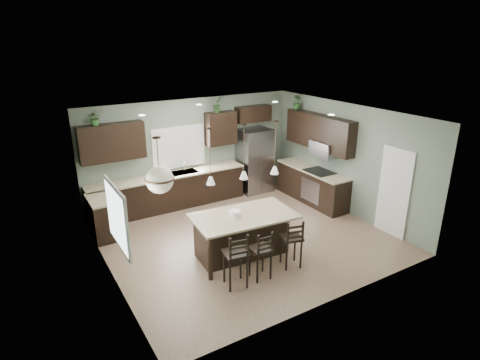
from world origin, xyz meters
name	(u,v)px	position (x,y,z in m)	size (l,w,h in m)	color
ground	(245,237)	(0.00, 0.00, 0.00)	(6.00, 6.00, 0.00)	#9E8466
pantry_door	(394,192)	(2.98, -1.55, 1.02)	(0.04, 0.82, 2.04)	white
window_back	(179,147)	(-0.40, 2.73, 1.55)	(1.35, 0.02, 1.00)	white
window_left	(116,217)	(-2.98, -0.80, 1.55)	(0.02, 1.10, 1.00)	white
left_return_cabs	(105,218)	(-2.70, 1.70, 0.45)	(0.60, 0.90, 0.90)	black
left_return_countertop	(103,199)	(-2.68, 1.70, 0.92)	(0.66, 0.96, 0.04)	#BFB190
back_lower_cabs	(169,192)	(-0.85, 2.45, 0.45)	(4.20, 0.60, 0.90)	black
back_countertop	(168,176)	(-0.85, 2.43, 0.92)	(4.20, 0.66, 0.04)	#BFB190
sink_inset	(184,172)	(-0.40, 2.43, 0.94)	(0.70, 0.45, 0.01)	gray
faucet	(185,167)	(-0.40, 2.40, 1.08)	(0.02, 0.02, 0.28)	silver
back_upper_left	(112,142)	(-2.15, 2.58, 1.95)	(1.55, 0.34, 0.90)	black
back_upper_right	(221,128)	(0.80, 2.58, 1.95)	(0.85, 0.34, 0.90)	black
fridge_header	(253,114)	(1.85, 2.58, 2.25)	(1.05, 0.34, 0.45)	black
right_lower_cabs	(312,186)	(2.70, 0.87, 0.45)	(0.60, 2.35, 0.90)	black
right_countertop	(312,170)	(2.68, 0.87, 0.92)	(0.66, 2.35, 0.04)	#BFB190
cooktop	(319,172)	(2.68, 0.60, 0.94)	(0.58, 0.75, 0.02)	black
wall_oven_front	(310,191)	(2.40, 0.60, 0.45)	(0.01, 0.72, 0.60)	gray
right_upper_cabs	(319,132)	(2.83, 0.87, 1.95)	(0.34, 2.35, 0.90)	black
microwave	(324,149)	(2.78, 0.60, 1.55)	(0.40, 0.75, 0.40)	gray
refrigerator	(255,160)	(1.79, 2.38, 0.93)	(0.90, 0.74, 1.85)	gray
kitchen_island	(244,235)	(-0.45, -0.66, 0.46)	(2.06, 1.17, 0.92)	black
serving_dish	(235,214)	(-0.65, -0.64, 0.99)	(0.24, 0.24, 0.14)	white
bar_stool_left	(235,259)	(-1.14, -1.49, 0.55)	(0.41, 0.41, 1.10)	black
bar_stool_center	(260,254)	(-0.61, -1.51, 0.50)	(0.37, 0.37, 1.00)	black
bar_stool_right	(291,243)	(0.14, -1.48, 0.52)	(0.38, 0.38, 1.03)	black
pendant_left	(210,157)	(-1.15, -0.60, 2.25)	(0.17, 0.17, 1.10)	white
pendant_center	(244,152)	(-0.45, -0.66, 2.25)	(0.17, 0.17, 1.10)	white
pendant_right	(275,148)	(0.25, -0.72, 2.25)	(0.17, 0.17, 1.10)	silver
chandelier	(159,165)	(-2.20, -0.78, 2.31)	(0.52, 0.52, 0.99)	beige
plant_back_left	(95,118)	(-2.47, 2.55, 2.58)	(0.33, 0.28, 0.36)	#265224
plant_back_right	(217,104)	(0.69, 2.55, 2.62)	(0.24, 0.19, 0.44)	#284C21
plant_right_wall	(297,102)	(2.80, 1.82, 2.60)	(0.22, 0.22, 0.39)	#2A5425
room_shell	(246,167)	(0.00, 0.00, 1.70)	(6.00, 6.00, 6.00)	slate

